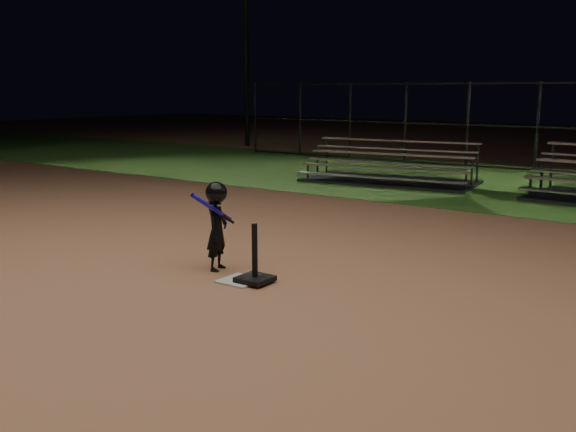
# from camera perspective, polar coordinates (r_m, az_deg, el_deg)

# --- Properties ---
(ground) EXTENTS (80.00, 80.00, 0.00)m
(ground) POSITION_cam_1_polar(r_m,az_deg,el_deg) (7.89, -4.23, -5.78)
(ground) COLOR #AD714E
(ground) RESTS_ON ground
(grass_strip) EXTENTS (60.00, 8.00, 0.01)m
(grass_strip) POSITION_cam_1_polar(r_m,az_deg,el_deg) (16.68, 18.22, 2.69)
(grass_strip) COLOR #2D581C
(grass_strip) RESTS_ON ground
(home_plate) EXTENTS (0.45, 0.45, 0.02)m
(home_plate) POSITION_cam_1_polar(r_m,az_deg,el_deg) (7.89, -4.23, -5.70)
(home_plate) COLOR beige
(home_plate) RESTS_ON ground
(batting_tee) EXTENTS (0.38, 0.38, 0.71)m
(batting_tee) POSITION_cam_1_polar(r_m,az_deg,el_deg) (7.78, -2.93, -4.88)
(batting_tee) COLOR black
(batting_tee) RESTS_ON home_plate
(child_batter) EXTENTS (0.42, 0.65, 1.14)m
(child_batter) POSITION_cam_1_polar(r_m,az_deg,el_deg) (8.28, -6.28, -0.67)
(child_batter) COLOR black
(child_batter) RESTS_ON ground
(bleacher_left) EXTENTS (4.40, 2.55, 1.02)m
(bleacher_left) POSITION_cam_1_polar(r_m,az_deg,el_deg) (16.32, 8.93, 3.67)
(bleacher_left) COLOR silver
(bleacher_left) RESTS_ON ground
(backstop_fence) EXTENTS (20.08, 0.08, 2.50)m
(backstop_fence) POSITION_cam_1_polar(r_m,az_deg,el_deg) (19.44, 21.12, 7.32)
(backstop_fence) COLOR #38383D
(backstop_fence) RESTS_ON ground
(light_pole_left) EXTENTS (0.90, 0.53, 8.30)m
(light_pole_left) POSITION_cam_1_polar(r_m,az_deg,el_deg) (26.85, -3.82, 16.77)
(light_pole_left) COLOR #2D2D30
(light_pole_left) RESTS_ON ground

